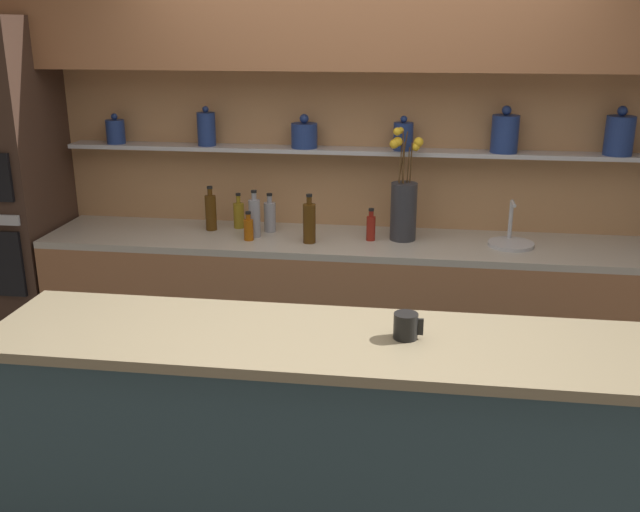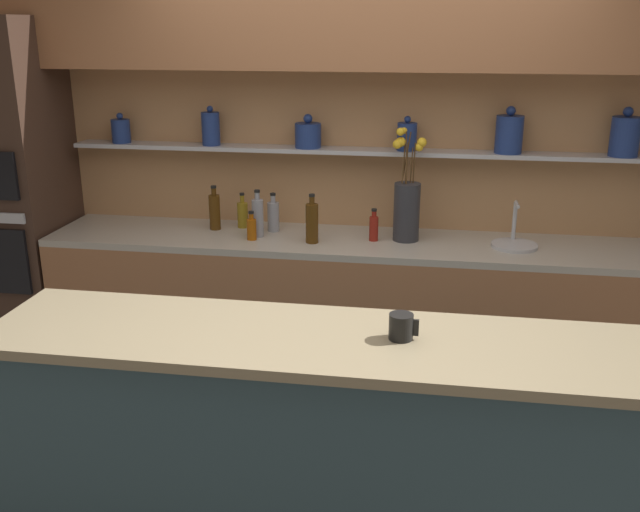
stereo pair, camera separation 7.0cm
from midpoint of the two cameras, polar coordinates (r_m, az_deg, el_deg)
name	(u,v)px [view 2 (the right image)]	position (r m, az deg, el deg)	size (l,w,h in m)	color
ground_plane	(328,505)	(3.51, 1.29, -19.31)	(12.00, 12.00, 0.00)	#4C4742
back_wall_unit	(368,126)	(4.34, 4.34, 10.37)	(5.20, 0.44, 2.60)	tan
back_counter_unit	(352,312)	(4.36, 3.04, -4.48)	(3.65, 0.62, 0.92)	#99603D
island_counter	(315,453)	(2.92, 0.34, -15.51)	(2.52, 0.61, 1.02)	#334C56
oven_tower	(6,198)	(4.89, -23.46, 4.28)	(0.71, 0.64, 2.18)	#3D281E
flower_vase	(407,206)	(4.17, 7.43, 4.02)	(0.19, 0.15, 0.66)	#2D2D33
sink_fixture	(514,242)	(4.21, 15.75, 1.08)	(0.26, 0.26, 0.25)	#B7B7BC
bottle_spirit_0	(215,211)	(4.42, -7.98, 3.57)	(0.07, 0.07, 0.27)	#4C2D0C
bottle_spirit_1	(273,216)	(4.35, -3.30, 3.24)	(0.07, 0.07, 0.24)	gray
bottle_sauce_2	(374,227)	(4.17, 4.81, 2.31)	(0.05, 0.05, 0.19)	maroon
bottle_spirit_3	(258,217)	(4.24, -4.53, 3.14)	(0.07, 0.07, 0.28)	gray
bottle_sauce_4	(252,228)	(4.19, -5.02, 2.23)	(0.06, 0.06, 0.17)	#9E4C0A
bottle_spirit_5	(312,222)	(4.11, -0.16, 2.70)	(0.07, 0.07, 0.29)	#4C2D0C
bottle_oil_6	(243,214)	(4.45, -5.76, 3.35)	(0.07, 0.07, 0.22)	olive
coffee_mug	(401,327)	(2.65, 7.27, -5.63)	(0.11, 0.09, 0.10)	black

